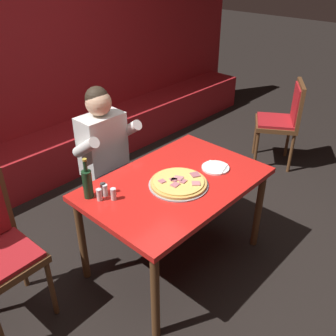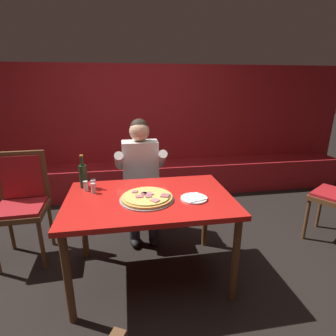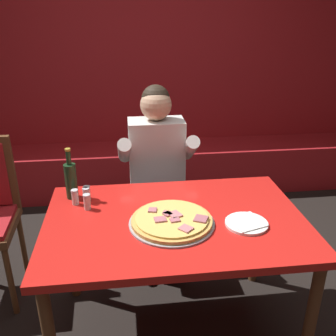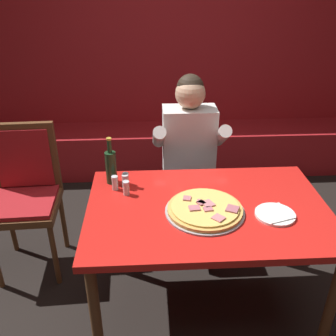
{
  "view_description": "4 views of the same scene",
  "coord_description": "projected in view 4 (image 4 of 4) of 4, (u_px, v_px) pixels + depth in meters",
  "views": [
    {
      "loc": [
        -1.69,
        -1.5,
        2.2
      ],
      "look_at": [
        0.02,
        0.1,
        0.81
      ],
      "focal_mm": 40.0,
      "sensor_mm": 36.0,
      "label": 1
    },
    {
      "loc": [
        -0.17,
        -1.92,
        1.61
      ],
      "look_at": [
        0.18,
        0.16,
        0.94
      ],
      "focal_mm": 28.0,
      "sensor_mm": 36.0,
      "label": 2
    },
    {
      "loc": [
        -0.23,
        -1.62,
        1.73
      ],
      "look_at": [
        -0.01,
        0.18,
        0.95
      ],
      "focal_mm": 40.0,
      "sensor_mm": 36.0,
      "label": 3
    },
    {
      "loc": [
        -0.31,
        -1.69,
        1.89
      ],
      "look_at": [
        -0.2,
        0.26,
        0.86
      ],
      "focal_mm": 40.0,
      "sensor_mm": 36.0,
      "label": 4
    }
  ],
  "objects": [
    {
      "name": "ground_plane",
      "position": [
        202.0,
        305.0,
        2.39
      ],
      "size": [
        24.0,
        24.0,
        0.0
      ],
      "primitive_type": "plane",
      "color": "black"
    },
    {
      "name": "booth_wall_panel",
      "position": [
        177.0,
        73.0,
        3.87
      ],
      "size": [
        6.8,
        0.16,
        1.9
      ],
      "primitive_type": "cube",
      "color": "#A3191E",
      "rests_on": "ground_plane"
    },
    {
      "name": "booth_bench",
      "position": [
        179.0,
        149.0,
        3.92
      ],
      "size": [
        6.46,
        0.48,
        0.46
      ],
      "primitive_type": "cube",
      "color": "#A3191E",
      "rests_on": "ground_plane"
    },
    {
      "name": "main_dining_table",
      "position": [
        207.0,
        219.0,
        2.08
      ],
      "size": [
        1.32,
        0.87,
        0.75
      ],
      "color": "brown",
      "rests_on": "ground_plane"
    },
    {
      "name": "pizza",
      "position": [
        205.0,
        209.0,
        1.98
      ],
      "size": [
        0.42,
        0.42,
        0.05
      ],
      "color": "#9E9EA3",
      "rests_on": "main_dining_table"
    },
    {
      "name": "plate_white_paper",
      "position": [
        275.0,
        214.0,
        1.96
      ],
      "size": [
        0.21,
        0.21,
        0.02
      ],
      "color": "white",
      "rests_on": "main_dining_table"
    },
    {
      "name": "beer_bottle",
      "position": [
        111.0,
        166.0,
        2.22
      ],
      "size": [
        0.07,
        0.07,
        0.29
      ],
      "color": "#19381E",
      "rests_on": "main_dining_table"
    },
    {
      "name": "shaker_black_pepper",
      "position": [
        115.0,
        183.0,
        2.18
      ],
      "size": [
        0.04,
        0.04,
        0.09
      ],
      "color": "silver",
      "rests_on": "main_dining_table"
    },
    {
      "name": "shaker_parmesan",
      "position": [
        126.0,
        180.0,
        2.22
      ],
      "size": [
        0.04,
        0.04,
        0.09
      ],
      "color": "silver",
      "rests_on": "main_dining_table"
    },
    {
      "name": "shaker_oregano",
      "position": [
        126.0,
        189.0,
        2.13
      ],
      "size": [
        0.04,
        0.04,
        0.09
      ],
      "color": "silver",
      "rests_on": "main_dining_table"
    },
    {
      "name": "shaker_red_pepper_flakes",
      "position": [
        125.0,
        182.0,
        2.2
      ],
      "size": [
        0.04,
        0.04,
        0.09
      ],
      "color": "silver",
      "rests_on": "main_dining_table"
    },
    {
      "name": "diner_seated_blue_shirt",
      "position": [
        190.0,
        156.0,
        2.69
      ],
      "size": [
        0.53,
        0.53,
        1.27
      ],
      "color": "black",
      "rests_on": "ground_plane"
    },
    {
      "name": "dining_chair_near_right",
      "position": [
        25.0,
        188.0,
        2.51
      ],
      "size": [
        0.46,
        0.46,
        1.02
      ],
      "color": "brown",
      "rests_on": "ground_plane"
    }
  ]
}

